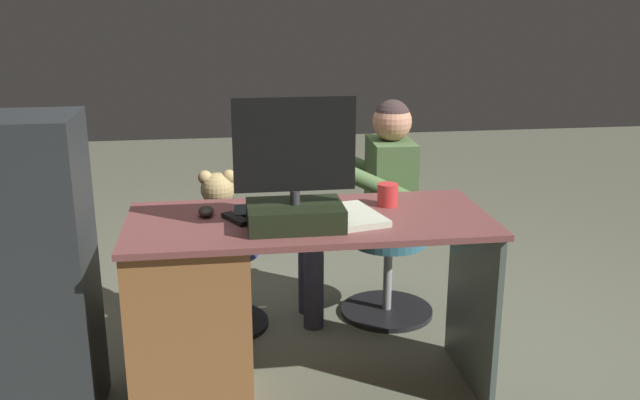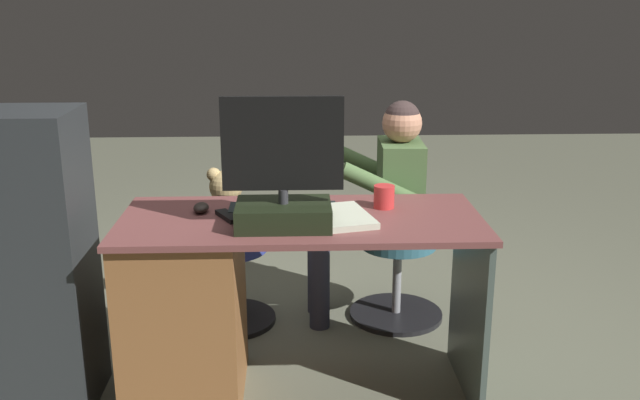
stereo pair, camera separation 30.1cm
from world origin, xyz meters
The scene contains 13 objects.
ground_plane centered at (0.00, 0.00, 0.00)m, with size 10.00×10.00×0.00m, color #676A56.
desk centered at (0.37, 0.37, 0.40)m, with size 1.39×0.61×0.75m.
monitor centered at (0.07, 0.47, 0.89)m, with size 0.44×0.24×0.48m.
keyboard centered at (0.07, 0.29, 0.76)m, with size 0.42×0.14×0.02m, color black.
computer_mouse centered at (0.39, 0.29, 0.77)m, with size 0.06×0.10×0.04m, color #2D2621.
cup centered at (-0.33, 0.26, 0.80)m, with size 0.08×0.08×0.09m, color red.
tv_remote centered at (0.28, 0.38, 0.76)m, with size 0.04×0.15×0.02m, color black.
notebook_binder centered at (-0.14, 0.41, 0.76)m, with size 0.22×0.30×0.02m, color beige.
office_chair_teddy centered at (0.35, -0.28, 0.26)m, with size 0.45×0.45×0.44m.
teddy_bear centered at (0.35, -0.29, 0.60)m, with size 0.24×0.24×0.35m.
visitor_chair centered at (-0.48, -0.31, 0.25)m, with size 0.47×0.47×0.44m.
person centered at (-0.39, -0.30, 0.64)m, with size 0.55×0.48×1.10m.
equipment_rack centered at (1.04, 0.39, 0.59)m, with size 0.44×0.36×1.17m, color #292D2F.
Camera 1 is at (0.33, 2.93, 1.58)m, focal length 39.79 mm.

